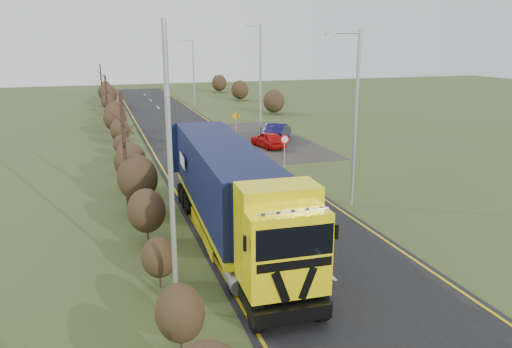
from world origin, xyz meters
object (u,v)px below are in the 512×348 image
object	(u,v)px
car_red_hatchback	(268,140)
car_blue_sedan	(277,132)
lorry	(229,189)
streetlight_near	(354,113)
speed_sign	(285,145)

from	to	relation	value
car_red_hatchback	car_blue_sedan	bearing A→B (deg)	-134.11
lorry	streetlight_near	world-z (taller)	streetlight_near
lorry	car_blue_sedan	xyz separation A→B (m)	(9.59, 20.07, -1.58)
car_red_hatchback	speed_sign	size ratio (longest dim) A/B	1.71
speed_sign	car_red_hatchback	bearing A→B (deg)	80.48
lorry	speed_sign	size ratio (longest dim) A/B	6.74
lorry	car_red_hatchback	xyz separation A→B (m)	(7.92, 17.64, -1.70)
car_blue_sedan	streetlight_near	size ratio (longest dim) A/B	0.53
lorry	streetlight_near	distance (m)	8.06
lorry	car_blue_sedan	world-z (taller)	lorry
lorry	car_red_hatchback	distance (m)	19.41
lorry	car_blue_sedan	distance (m)	22.30
car_red_hatchback	speed_sign	bearing A→B (deg)	70.94
streetlight_near	speed_sign	size ratio (longest dim) A/B	3.97
lorry	car_red_hatchback	bearing A→B (deg)	68.36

